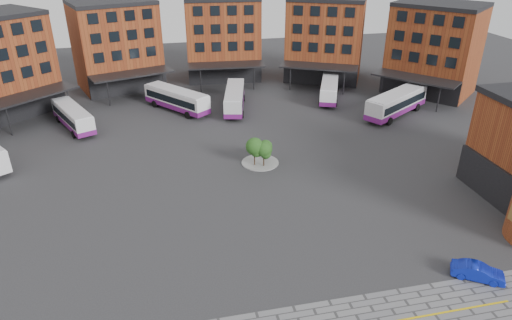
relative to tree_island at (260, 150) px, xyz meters
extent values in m
plane|color=#28282B|center=(-1.92, -11.54, -1.97)|extent=(160.00, 160.00, 0.00)
cube|color=black|center=(-30.13, 21.78, 0.03)|extent=(10.00, 9.07, 4.00)
cube|color=black|center=(-29.99, 21.63, 7.23)|extent=(8.60, 7.77, 8.00)
cube|color=black|center=(-28.55, 20.03, 2.03)|extent=(12.61, 11.97, 0.25)
cylinder|color=black|center=(-30.73, 15.65, 0.03)|extent=(0.20, 0.20, 4.00)
cylinder|color=black|center=(-23.97, 21.74, 0.03)|extent=(0.20, 0.20, 4.00)
cube|color=brown|center=(-17.23, 34.89, 5.03)|extent=(15.55, 13.69, 14.00)
cube|color=black|center=(-15.65, 30.31, 0.03)|extent=(12.45, 4.71, 4.00)
cube|color=black|center=(-17.23, 34.89, 12.33)|extent=(15.65, 13.97, 0.60)
cube|color=black|center=(-15.58, 30.12, 7.23)|extent=(10.87, 3.87, 8.00)
cube|color=black|center=(-14.88, 28.09, 2.03)|extent=(13.72, 8.39, 0.25)
cylinder|color=black|center=(-18.60, 24.90, 0.03)|extent=(0.20, 0.20, 4.00)
cylinder|color=black|center=(-9.99, 27.87, 0.03)|extent=(0.20, 0.20, 4.00)
cube|color=brown|center=(1.36, 37.34, 5.03)|extent=(13.67, 10.88, 14.00)
cube|color=black|center=(1.02, 32.50, 0.03)|extent=(13.00, 1.41, 4.00)
cube|color=black|center=(1.00, 32.30, 7.23)|extent=(11.42, 0.95, 8.00)
cube|color=black|center=(0.85, 30.16, 2.03)|extent=(13.28, 5.30, 0.25)
cylinder|color=black|center=(-3.81, 28.68, 0.03)|extent=(0.20, 0.20, 4.00)
cylinder|color=black|center=(5.27, 28.05, 0.03)|extent=(0.20, 0.20, 4.00)
cube|color=brown|center=(19.41, 32.33, 5.03)|extent=(16.12, 14.81, 14.00)
cube|color=black|center=(17.21, 28.01, 0.03)|extent=(11.81, 6.35, 4.00)
cube|color=black|center=(17.12, 27.83, 7.23)|extent=(10.26, 5.33, 8.00)
cube|color=black|center=(16.15, 25.92, 2.03)|extent=(13.58, 9.82, 0.25)
cylinder|color=black|center=(11.27, 26.38, 0.03)|extent=(0.20, 0.20, 4.00)
cylinder|color=black|center=(19.38, 22.25, 0.03)|extent=(0.20, 0.20, 4.00)
cube|color=brown|center=(34.08, 20.67, 5.03)|extent=(16.02, 16.39, 14.00)
cube|color=black|center=(30.37, 17.55, 0.03)|extent=(8.74, 10.28, 4.00)
cube|color=black|center=(34.08, 20.67, 12.33)|extent=(16.25, 16.58, 0.60)
cube|color=black|center=(30.21, 17.42, 7.23)|extent=(7.47, 8.86, 8.00)
cube|color=black|center=(28.57, 16.04, 2.03)|extent=(11.73, 12.79, 0.25)
cylinder|color=black|center=(24.26, 18.37, 0.03)|extent=(0.20, 0.20, 4.00)
cylinder|color=black|center=(30.11, 11.40, 0.03)|extent=(0.20, 0.20, 4.00)
cube|color=black|center=(20.98, -13.54, 0.03)|extent=(0.40, 12.00, 4.00)
cylinder|color=gray|center=(0.08, 0.46, -1.91)|extent=(4.40, 4.40, 0.12)
cylinder|color=#332114|center=(-0.72, -0.14, -1.07)|extent=(0.14, 0.14, 1.80)
sphere|color=#224A18|center=(-0.72, -0.14, 0.55)|extent=(2.06, 2.06, 2.06)
sphere|color=#224A18|center=(-0.52, -0.29, 0.01)|extent=(1.44, 1.44, 1.44)
cylinder|color=#332114|center=(0.88, 1.06, -1.32)|extent=(0.14, 0.14, 1.29)
sphere|color=#224A18|center=(0.88, 1.06, -0.16)|extent=(1.61, 1.61, 1.61)
sphere|color=#224A18|center=(1.08, 0.91, -0.55)|extent=(1.13, 1.13, 1.13)
cylinder|color=#332114|center=(0.28, -0.54, -1.17)|extent=(0.14, 0.14, 1.59)
sphere|color=#224A18|center=(0.28, -0.54, 0.26)|extent=(1.80, 1.80, 1.80)
sphere|color=#224A18|center=(0.48, -0.69, -0.22)|extent=(1.26, 1.26, 1.26)
cylinder|color=black|center=(-28.85, 4.89, -1.45)|extent=(0.86, 1.03, 1.04)
cube|color=silver|center=(-22.84, 16.61, -0.22)|extent=(6.81, 10.84, 2.41)
cube|color=black|center=(-22.84, 16.61, -0.05)|extent=(6.50, 10.09, 0.93)
cube|color=silver|center=(-22.84, 16.61, 1.03)|extent=(6.53, 10.41, 0.12)
cube|color=black|center=(-25.08, 21.42, 0.00)|extent=(1.94, 0.99, 1.08)
cube|color=#6D186F|center=(-22.84, 16.61, -1.08)|extent=(6.86, 10.90, 0.69)
cylinder|color=black|center=(-25.42, 19.23, -1.47)|extent=(0.68, 1.02, 0.98)
cylinder|color=black|center=(-23.19, 20.27, -1.47)|extent=(0.68, 1.02, 0.98)
cylinder|color=black|center=(-22.49, 12.96, -1.47)|extent=(0.68, 1.02, 0.98)
cylinder|color=black|center=(-20.26, 14.00, -1.47)|extent=(0.68, 1.02, 0.98)
cube|color=white|center=(-8.36, 20.48, -0.06)|extent=(9.37, 10.99, 2.63)
cube|color=black|center=(-8.36, 20.48, 0.13)|extent=(8.84, 10.28, 1.02)
cube|color=silver|center=(-8.36, 20.48, 1.31)|extent=(9.00, 10.55, 0.13)
cube|color=black|center=(-11.92, 25.07, 0.18)|extent=(1.88, 1.50, 1.18)
cube|color=#6D186F|center=(-8.36, 20.48, -1.00)|extent=(9.43, 11.04, 0.75)
cylinder|color=black|center=(-11.74, 22.64, -1.43)|extent=(0.91, 1.05, 1.07)
cylinder|color=black|center=(-9.62, 24.29, -1.43)|extent=(0.91, 1.05, 1.07)
cylinder|color=black|center=(-7.10, 16.66, -1.43)|extent=(0.91, 1.05, 1.07)
cylinder|color=black|center=(-4.98, 18.31, -1.43)|extent=(0.91, 1.05, 1.07)
cube|color=silver|center=(0.34, 19.22, -0.12)|extent=(5.04, 11.76, 2.55)
cube|color=black|center=(0.34, 19.22, 0.07)|extent=(4.90, 10.87, 0.99)
cube|color=silver|center=(0.34, 19.22, 1.21)|extent=(4.84, 11.29, 0.13)
cube|color=black|center=(1.56, 24.71, 0.12)|extent=(2.19, 0.60, 1.15)
cube|color=#6D186F|center=(0.34, 19.22, -1.03)|extent=(5.09, 11.80, 0.73)
cylinder|color=black|center=(-0.14, 23.08, -1.45)|extent=(0.53, 1.09, 1.04)
cylinder|color=black|center=(2.41, 22.51, -1.45)|extent=(0.53, 1.09, 1.04)
cylinder|color=black|center=(-1.74, 15.92, -1.45)|extent=(0.53, 1.09, 1.04)
cylinder|color=black|center=(0.81, 15.35, -1.45)|extent=(0.53, 1.09, 1.04)
cube|color=white|center=(16.24, 20.69, -0.16)|extent=(6.65, 11.29, 2.49)
cube|color=black|center=(16.24, 20.69, 0.01)|extent=(6.36, 10.49, 0.97)
cube|color=silver|center=(16.24, 20.69, 1.13)|extent=(6.39, 10.84, 0.12)
cube|color=black|center=(18.36, 25.76, 0.07)|extent=(2.04, 0.94, 1.12)
cube|color=#6D186F|center=(16.24, 20.69, -1.05)|extent=(6.71, 11.34, 0.71)
cylinder|color=black|center=(16.45, 24.48, -1.46)|extent=(0.67, 1.05, 1.02)
cylinder|color=black|center=(18.80, 23.50, -1.46)|extent=(0.67, 1.05, 1.02)
cylinder|color=black|center=(13.69, 17.88, -1.46)|extent=(0.67, 1.05, 1.02)
cylinder|color=black|center=(16.04, 16.90, -1.46)|extent=(0.67, 1.05, 1.02)
cube|color=silver|center=(23.23, 11.43, 0.07)|extent=(12.18, 9.16, 2.81)
cube|color=black|center=(23.23, 11.43, 0.27)|extent=(11.36, 8.67, 1.09)
cube|color=silver|center=(23.23, 11.43, 1.53)|extent=(11.69, 8.79, 0.14)
cube|color=black|center=(28.47, 14.74, 0.32)|extent=(1.40, 2.12, 1.26)
cube|color=#6D186F|center=(23.23, 11.43, -0.94)|extent=(12.23, 9.21, 0.80)
cylinder|color=black|center=(25.87, 14.79, -1.39)|extent=(1.15, 0.90, 1.15)
cylinder|color=black|center=(27.40, 12.37, -1.39)|extent=(1.15, 0.90, 1.15)
cylinder|color=black|center=(19.06, 10.48, -1.39)|extent=(1.15, 0.90, 1.15)
cylinder|color=black|center=(20.59, 8.06, -1.39)|extent=(1.15, 0.90, 1.15)
imported|color=#0C1DA8|center=(12.35, -22.83, -1.31)|extent=(4.10, 3.30, 1.31)
camera|label=1|loc=(-10.74, -46.47, 22.68)|focal=32.00mm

